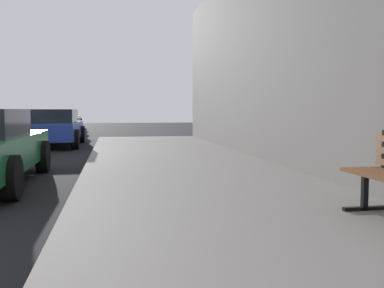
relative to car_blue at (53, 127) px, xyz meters
The scene contains 3 objects.
car_blue is the anchor object (origin of this frame).
car_black 7.59m from the car_blue, 94.85° to the left, with size 2.01×4.06×1.27m.
car_yellow 14.78m from the car_blue, 94.24° to the left, with size 1.93×4.13×1.27m.
Camera 1 is at (2.57, -2.10, 1.26)m, focal length 41.09 mm.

